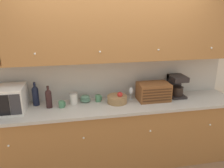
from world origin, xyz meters
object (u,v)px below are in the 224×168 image
at_px(microwave, 2,100).
at_px(coffee_maker, 176,85).
at_px(bowl_stack_on_counter, 85,99).
at_px(wine_bottle, 49,98).
at_px(bread_box, 153,92).
at_px(second_wine_bottle, 35,95).
at_px(fruit_basket, 117,99).
at_px(mug_blue_second, 98,98).
at_px(mug, 62,104).
at_px(storage_canister, 74,98).
at_px(wine_glass, 131,91).

height_order(microwave, coffee_maker, same).
bearing_deg(bowl_stack_on_counter, wine_bottle, -167.18).
bearing_deg(bread_box, second_wine_bottle, 175.47).
distance_m(wine_bottle, coffee_maker, 1.84).
distance_m(second_wine_bottle, coffee_maker, 2.01).
bearing_deg(fruit_basket, mug_blue_second, 158.28).
bearing_deg(mug, wine_bottle, 170.39).
bearing_deg(storage_canister, coffee_maker, 0.78).
distance_m(wine_bottle, storage_canister, 0.33).
bearing_deg(fruit_basket, second_wine_bottle, 173.22).
relative_size(second_wine_bottle, mug, 3.60).
relative_size(second_wine_bottle, mug_blue_second, 3.49).
bearing_deg(microwave, fruit_basket, 0.08).
bearing_deg(mug_blue_second, microwave, -175.23).
relative_size(mug, fruit_basket, 0.33).
height_order(wine_bottle, wine_glass, wine_bottle).
distance_m(second_wine_bottle, storage_canister, 0.51).
bearing_deg(fruit_basket, coffee_maker, 5.66).
xyz_separation_m(storage_canister, wine_glass, (0.81, 0.00, 0.04)).
bearing_deg(microwave, bowl_stack_on_counter, 6.89).
height_order(storage_canister, mug_blue_second, storage_canister).
bearing_deg(coffee_maker, bread_box, -167.21).
relative_size(storage_canister, bread_box, 0.36).
height_order(fruit_basket, wine_glass, wine_glass).
bearing_deg(microwave, coffee_maker, 2.23).
distance_m(wine_bottle, bowl_stack_on_counter, 0.50).
height_order(microwave, wine_glass, microwave).
bearing_deg(fruit_basket, storage_canister, 173.24).
bearing_deg(second_wine_bottle, storage_canister, -6.79).
distance_m(fruit_basket, coffee_maker, 0.93).
distance_m(mug_blue_second, fruit_basket, 0.27).
bearing_deg(bowl_stack_on_counter, mug, -156.73).
xyz_separation_m(microwave, second_wine_bottle, (0.38, 0.13, -0.01)).
bearing_deg(wine_bottle, mug_blue_second, 7.36).
xyz_separation_m(microwave, bread_box, (2.00, 0.00, -0.04)).
bearing_deg(wine_glass, mug_blue_second, 176.56).
xyz_separation_m(mug_blue_second, bread_box, (0.78, -0.10, 0.08)).
xyz_separation_m(microwave, mug_blue_second, (1.22, 0.10, -0.12)).
bearing_deg(mug, microwave, 179.10).
distance_m(mug, storage_canister, 0.18).
distance_m(microwave, mug, 0.73).
height_order(second_wine_bottle, mug, second_wine_bottle).
bearing_deg(mug, mug_blue_second, 12.72).
relative_size(mug, coffee_maker, 0.28).
xyz_separation_m(microwave, wine_bottle, (0.56, 0.02, -0.02)).
bearing_deg(wine_glass, wine_bottle, -177.09).
distance_m(mug, bread_box, 1.28).
height_order(microwave, mug_blue_second, microwave).
relative_size(mug_blue_second, wine_glass, 0.50).
height_order(second_wine_bottle, storage_canister, second_wine_bottle).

